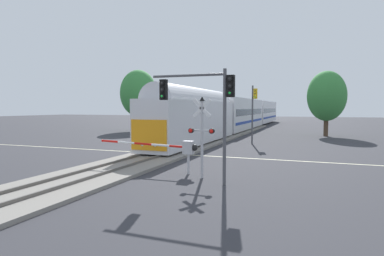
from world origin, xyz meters
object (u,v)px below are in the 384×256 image
object	(u,v)px
traffic_signal_near_right	(203,98)
oak_far_right	(327,96)
commuter_train	(242,113)
crossing_gate_near	(176,148)
pine_left_background	(139,93)
traffic_signal_far_side	(254,105)
crossing_signal_mast	(202,129)

from	to	relation	value
traffic_signal_near_right	oak_far_right	xyz separation A→B (m)	(6.23, 29.39, 0.99)
commuter_train	crossing_gate_near	size ratio (longest dim) A/B	10.67
commuter_train	pine_left_background	world-z (taller)	pine_left_background
commuter_train	oak_far_right	world-z (taller)	oak_far_right
commuter_train	traffic_signal_near_right	world-z (taller)	commuter_train
traffic_signal_near_right	traffic_signal_far_side	xyz separation A→B (m)	(-0.73, 17.54, -0.18)
crossing_signal_mast	pine_left_background	bearing A→B (deg)	125.29
crossing_gate_near	traffic_signal_near_right	size ratio (longest dim) A/B	1.14
commuter_train	crossing_gate_near	bearing A→B (deg)	-83.85
commuter_train	crossing_signal_mast	world-z (taller)	commuter_train
pine_left_background	oak_far_right	bearing A→B (deg)	0.02
crossing_signal_mast	traffic_signal_far_side	size ratio (longest dim) A/B	0.72
crossing_gate_near	commuter_train	bearing A→B (deg)	96.15
crossing_gate_near	traffic_signal_far_side	bearing A→B (deg)	84.79
crossing_signal_mast	pine_left_background	world-z (taller)	pine_left_background
commuter_train	traffic_signal_far_side	bearing A→B (deg)	-74.54
crossing_signal_mast	traffic_signal_far_side	world-z (taller)	traffic_signal_far_side
crossing_signal_mast	oak_far_right	xyz separation A→B (m)	(6.66, 28.36, 2.49)
pine_left_background	crossing_signal_mast	bearing A→B (deg)	-54.71
oak_far_right	traffic_signal_far_side	bearing A→B (deg)	-120.45
commuter_train	crossing_gate_near	xyz separation A→B (m)	(3.70, -34.36, -1.32)
crossing_signal_mast	traffic_signal_far_side	distance (m)	16.57
pine_left_background	traffic_signal_far_side	bearing A→B (deg)	-30.92
commuter_train	pine_left_background	bearing A→B (deg)	-155.21
traffic_signal_far_side	pine_left_background	xyz separation A→B (m)	(-19.76, 11.84, 1.92)
traffic_signal_near_right	crossing_gate_near	bearing A→B (deg)	140.64
commuter_train	oak_far_right	bearing A→B (deg)	-29.12
commuter_train	traffic_signal_far_side	world-z (taller)	traffic_signal_far_side
crossing_gate_near	oak_far_right	xyz separation A→B (m)	(8.40, 27.61, 3.60)
commuter_train	traffic_signal_far_side	size ratio (longest dim) A/B	11.39
crossing_signal_mast	oak_far_right	bearing A→B (deg)	76.78
crossing_gate_near	pine_left_background	size ratio (longest dim) A/B	0.66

